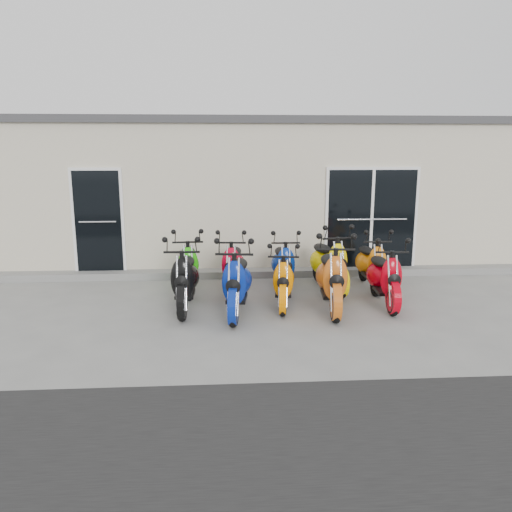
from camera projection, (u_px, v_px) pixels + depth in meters
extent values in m
plane|color=gray|center=(258.00, 305.00, 8.74)|extent=(80.00, 80.00, 0.00)
cube|color=beige|center=(245.00, 190.00, 13.48)|extent=(14.00, 6.00, 3.20)
cube|color=#3F3F42|center=(245.00, 126.00, 13.13)|extent=(14.20, 6.20, 0.16)
cube|color=gray|center=(252.00, 273.00, 10.69)|extent=(14.00, 0.40, 0.15)
cube|color=black|center=(98.00, 219.00, 10.39)|extent=(1.07, 0.08, 2.22)
cube|color=black|center=(371.00, 216.00, 10.76)|extent=(2.02, 0.08, 2.22)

